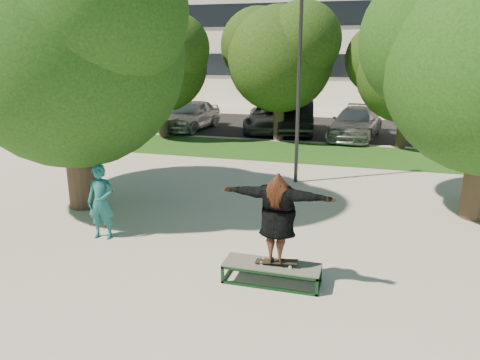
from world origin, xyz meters
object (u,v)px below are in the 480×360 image
(tree_left, at_px, (69,40))
(lamppost, at_px, (299,84))
(bystander, at_px, (101,202))
(car_silver_a, at_px, (191,115))
(car_silver_b, at_px, (356,123))
(grind_box, at_px, (272,273))
(car_dark, at_px, (296,117))
(car_grey, at_px, (268,118))

(tree_left, height_order, lamppost, tree_left)
(bystander, bearing_deg, car_silver_a, 96.16)
(bystander, distance_m, car_silver_b, 15.17)
(grind_box, relative_size, car_silver_a, 0.39)
(tree_left, bearing_deg, car_dark, 73.72)
(car_silver_a, bearing_deg, car_dark, 10.36)
(car_silver_a, relative_size, car_grey, 0.95)
(car_grey, bearing_deg, car_dark, -11.77)
(car_silver_b, bearing_deg, car_grey, 179.46)
(lamppost, relative_size, car_grey, 1.26)
(lamppost, height_order, bystander, lamppost)
(car_dark, bearing_deg, lamppost, -89.21)
(car_grey, bearing_deg, car_silver_b, -17.04)
(car_dark, bearing_deg, car_grey, 168.23)
(lamppost, xyz_separation_m, grind_box, (0.70, -6.87, -2.96))
(grind_box, xyz_separation_m, bystander, (-4.20, 1.04, 0.68))
(tree_left, bearing_deg, grind_box, -26.35)
(bystander, height_order, car_grey, bystander)
(tree_left, xyz_separation_m, car_silver_b, (6.77, 12.41, -3.70))
(car_silver_a, bearing_deg, bystander, -71.69)
(grind_box, relative_size, car_grey, 0.37)
(grind_box, xyz_separation_m, car_dark, (-2.20, 15.96, 0.60))
(car_silver_a, bearing_deg, tree_left, -77.54)
(car_silver_a, distance_m, car_grey, 4.11)
(lamppost, height_order, grind_box, lamppost)
(tree_left, xyz_separation_m, lamppost, (5.29, 3.91, -1.27))
(car_dark, bearing_deg, grind_box, -90.75)
(grind_box, height_order, car_silver_b, car_silver_b)
(lamppost, relative_size, grind_box, 3.39)
(car_silver_a, distance_m, car_silver_b, 8.53)
(bystander, bearing_deg, grind_box, -21.74)
(car_silver_b, bearing_deg, car_dark, 176.85)
(grind_box, height_order, car_grey, car_grey)
(car_silver_a, bearing_deg, car_silver_b, 4.37)
(car_grey, height_order, car_silver_b, car_silver_b)
(tree_left, bearing_deg, car_silver_b, 61.37)
(lamppost, relative_size, bystander, 3.53)
(car_silver_a, relative_size, car_silver_b, 0.92)
(tree_left, distance_m, car_silver_b, 14.61)
(bystander, height_order, car_dark, bystander)
(tree_left, xyz_separation_m, bystander, (1.79, -1.92, -3.56))
(grind_box, bearing_deg, lamppost, 95.80)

